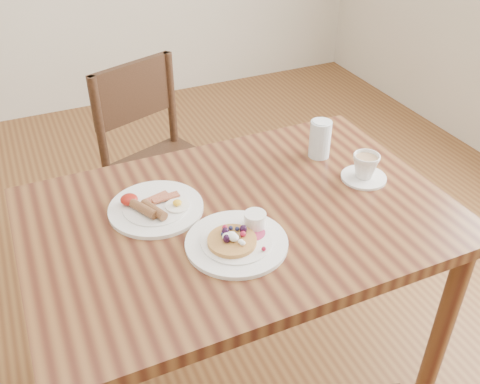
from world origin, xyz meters
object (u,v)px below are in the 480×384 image
(pancake_plate, at_px, (238,239))
(teacup_saucer, at_px, (365,168))
(dining_table, at_px, (240,239))
(breakfast_plate, at_px, (155,207))
(chair_far, at_px, (159,160))
(water_glass, at_px, (320,139))

(pancake_plate, relative_size, teacup_saucer, 1.93)
(dining_table, distance_m, breakfast_plate, 0.27)
(chair_far, xyz_separation_m, water_glass, (0.38, -0.60, 0.32))
(dining_table, xyz_separation_m, chair_far, (-0.02, 0.78, -0.16))
(pancake_plate, distance_m, breakfast_plate, 0.28)
(pancake_plate, bearing_deg, dining_table, 63.23)
(water_glass, bearing_deg, chair_far, 122.53)
(chair_far, relative_size, water_glass, 7.05)
(teacup_saucer, relative_size, water_glass, 1.12)
(teacup_saucer, height_order, water_glass, water_glass)
(breakfast_plate, height_order, water_glass, water_glass)
(dining_table, bearing_deg, pancake_plate, -116.77)
(pancake_plate, relative_size, breakfast_plate, 1.00)
(chair_far, relative_size, breakfast_plate, 3.26)
(dining_table, bearing_deg, teacup_saucer, 0.12)
(pancake_plate, height_order, breakfast_plate, pancake_plate)
(chair_far, relative_size, teacup_saucer, 6.29)
(breakfast_plate, bearing_deg, pancake_plate, -55.82)
(chair_far, xyz_separation_m, breakfast_plate, (-0.20, -0.67, 0.27))
(pancake_plate, xyz_separation_m, teacup_saucer, (0.48, 0.12, 0.02))
(teacup_saucer, xyz_separation_m, water_glass, (-0.06, 0.18, 0.02))
(dining_table, height_order, water_glass, water_glass)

